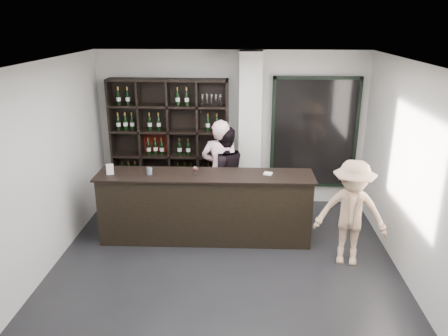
# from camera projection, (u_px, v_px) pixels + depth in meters

# --- Properties ---
(floor) EXTENTS (5.00, 5.50, 0.01)m
(floor) POSITION_uv_depth(u_px,v_px,m) (224.00, 277.00, 6.12)
(floor) COLOR black
(floor) RESTS_ON ground
(wine_shelf) EXTENTS (2.20, 0.35, 2.40)m
(wine_shelf) POSITION_uv_depth(u_px,v_px,m) (170.00, 143.00, 8.21)
(wine_shelf) COLOR black
(wine_shelf) RESTS_ON floor
(structural_column) EXTENTS (0.40, 0.40, 2.90)m
(structural_column) POSITION_uv_depth(u_px,v_px,m) (250.00, 133.00, 7.96)
(structural_column) COLOR silver
(structural_column) RESTS_ON floor
(glass_panel) EXTENTS (1.60, 0.08, 2.10)m
(glass_panel) POSITION_uv_depth(u_px,v_px,m) (314.00, 133.00, 8.13)
(glass_panel) COLOR black
(glass_panel) RESTS_ON floor
(tasting_counter) EXTENTS (3.40, 0.70, 1.12)m
(tasting_counter) POSITION_uv_depth(u_px,v_px,m) (205.00, 207.00, 6.99)
(tasting_counter) COLOR black
(tasting_counter) RESTS_ON floor
(taster_pink) EXTENTS (0.71, 0.51, 1.82)m
(taster_pink) POSITION_uv_depth(u_px,v_px,m) (221.00, 171.00, 7.58)
(taster_pink) COLOR #FFC5CF
(taster_pink) RESTS_ON floor
(taster_black) EXTENTS (1.02, 0.92, 1.70)m
(taster_black) POSITION_uv_depth(u_px,v_px,m) (223.00, 174.00, 7.59)
(taster_black) COLOR black
(taster_black) RESTS_ON floor
(customer) EXTENTS (1.12, 0.79, 1.58)m
(customer) POSITION_uv_depth(u_px,v_px,m) (351.00, 213.00, 6.23)
(customer) COLOR tan
(customer) RESTS_ON floor
(wine_glass) EXTENTS (0.09, 0.09, 0.18)m
(wine_glass) POSITION_uv_depth(u_px,v_px,m) (195.00, 171.00, 6.69)
(wine_glass) COLOR white
(wine_glass) RESTS_ON tasting_counter
(spit_cup) EXTENTS (0.11, 0.11, 0.11)m
(spit_cup) POSITION_uv_depth(u_px,v_px,m) (149.00, 171.00, 6.78)
(spit_cup) COLOR #9CB0BF
(spit_cup) RESTS_ON tasting_counter
(napkin_stack) EXTENTS (0.15, 0.15, 0.02)m
(napkin_stack) POSITION_uv_depth(u_px,v_px,m) (268.00, 174.00, 6.81)
(napkin_stack) COLOR white
(napkin_stack) RESTS_ON tasting_counter
(card_stand) EXTENTS (0.12, 0.08, 0.16)m
(card_stand) POSITION_uv_depth(u_px,v_px,m) (110.00, 169.00, 6.78)
(card_stand) COLOR white
(card_stand) RESTS_ON tasting_counter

